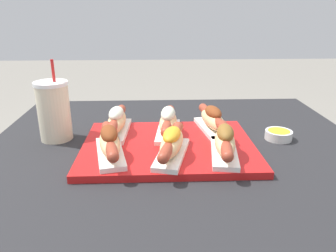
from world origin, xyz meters
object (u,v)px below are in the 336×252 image
sauce_bowl (279,134)px  drink_cup (54,111)px  hot_dog_4 (168,122)px  hot_dog_0 (110,142)px  hot_dog_3 (117,121)px  hot_dog_5 (213,120)px  hot_dog_1 (172,143)px  serving_tray (168,146)px  hot_dog_2 (225,142)px

sauce_bowl → drink_cup: 0.64m
hot_dog_4 → sauce_bowl: 0.32m
hot_dog_0 → sauce_bowl: hot_dog_0 is taller
hot_dog_3 → sauce_bowl: size_ratio=2.92×
hot_dog_0 → hot_dog_5: hot_dog_0 is taller
hot_dog_4 → hot_dog_5: size_ratio=1.01×
hot_dog_1 → serving_tray: bearing=93.3°
hot_dog_3 → drink_cup: drink_cup is taller
hot_dog_2 → hot_dog_4: size_ratio=1.00×
hot_dog_1 → drink_cup: 0.36m
serving_tray → hot_dog_2: 0.16m
hot_dog_2 → drink_cup: bearing=159.9°
hot_dog_2 → hot_dog_4: 0.20m
hot_dog_2 → hot_dog_3: 0.32m
hot_dog_5 → hot_dog_3: bearing=-179.0°
serving_tray → hot_dog_4: (0.00, 0.07, 0.04)m
serving_tray → hot_dog_4: hot_dog_4 is taller
serving_tray → hot_dog_4: bearing=88.0°
serving_tray → hot_dog_4: 0.08m
hot_dog_0 → sauce_bowl: bearing=15.5°
hot_dog_0 → hot_dog_3: 0.15m
hot_dog_0 → hot_dog_4: bearing=43.6°
hot_dog_4 → drink_cup: (-0.32, 0.02, 0.03)m
hot_dog_3 → hot_dog_5: 0.27m
hot_dog_3 → hot_dog_2: bearing=-29.9°
hot_dog_0 → hot_dog_5: 0.32m
hot_dog_3 → sauce_bowl: 0.46m
hot_dog_0 → drink_cup: drink_cup is taller
hot_dog_2 → hot_dog_4: bearing=131.7°
hot_dog_2 → hot_dog_3: bearing=150.1°
sauce_bowl → hot_dog_5: bearing=171.4°
serving_tray → hot_dog_2: (0.13, -0.08, 0.04)m
hot_dog_3 → hot_dog_5: hot_dog_3 is taller
hot_dog_4 → hot_dog_5: 0.13m
hot_dog_1 → hot_dog_5: 0.21m
serving_tray → drink_cup: 0.34m
hot_dog_2 → hot_dog_5: (-0.00, 0.16, -0.00)m
hot_dog_1 → hot_dog_5: hot_dog_5 is taller
hot_dog_1 → hot_dog_5: size_ratio=0.99×
hot_dog_0 → hot_dog_1: (0.15, -0.01, -0.00)m
serving_tray → hot_dog_0: hot_dog_0 is taller
hot_dog_1 → hot_dog_3: hot_dog_3 is taller
hot_dog_2 → sauce_bowl: hot_dog_2 is taller
hot_dog_5 → drink_cup: 0.45m
hot_dog_1 → sauce_bowl: 0.34m
hot_dog_3 → hot_dog_0: bearing=-90.3°
hot_dog_4 → hot_dog_1: bearing=-89.1°
hot_dog_2 → drink_cup: (-0.45, 0.16, 0.03)m
hot_dog_0 → hot_dog_4: size_ratio=0.99×
hot_dog_4 → sauce_bowl: (0.32, -0.01, -0.04)m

